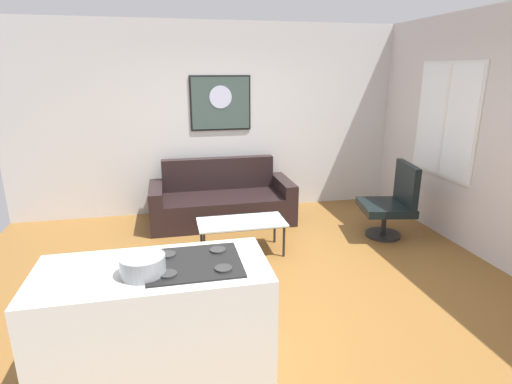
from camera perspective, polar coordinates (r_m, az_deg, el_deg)
The scene contains 10 objects.
ground at distance 4.39m, azimuth 1.28°, elevation -12.47°, with size 6.40×6.40×0.04m, color brown.
back_wall at distance 6.26m, azimuth -3.93°, elevation 10.05°, with size 6.40×0.05×2.80m, color silver.
right_wall at distance 5.40m, azimuth 28.94°, elevation 6.99°, with size 0.05×6.40×2.80m, color silver.
couch at distance 5.94m, azimuth -4.82°, elevation -1.42°, with size 2.01×0.88×0.87m.
coffee_table at distance 4.85m, azimuth -2.04°, elevation -4.49°, with size 1.03×0.50×0.40m.
armchair at distance 5.59m, azimuth 18.55°, elevation -1.37°, with size 0.74×0.76×0.98m.
kitchen_counter at distance 2.95m, azimuth -13.62°, elevation -18.08°, with size 1.49×0.69×0.93m.
mixing_bowl at distance 2.63m, azimuth -15.55°, elevation -9.91°, with size 0.28×0.28×0.13m.
wall_painting at distance 6.17m, azimuth -4.98°, elevation 12.29°, with size 0.90×0.03×0.80m.
window at distance 5.83m, azimuth 24.96°, elevation 9.06°, with size 0.03×1.19×1.47m.
Camera 1 is at (-0.91, -3.72, 2.12)m, focal length 28.60 mm.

